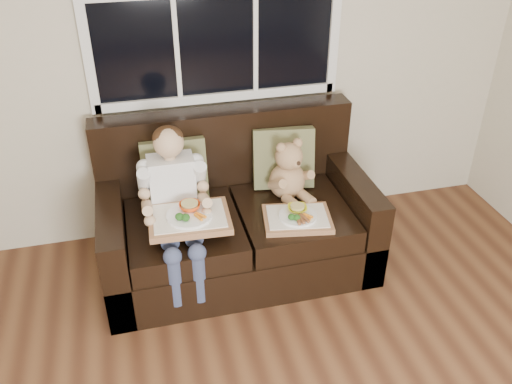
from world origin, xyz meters
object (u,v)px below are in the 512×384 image
object	(u,v)px
loveseat	(235,221)
tray_left	(189,217)
child	(174,194)
teddy_bear	(288,174)
tray_right	(297,217)

from	to	relation	value
loveseat	tray_left	size ratio (longest dim) A/B	3.52
child	tray_left	distance (m)	0.18
teddy_bear	tray_left	xyz separation A→B (m)	(-0.68, -0.27, -0.04)
loveseat	child	world-z (taller)	child
loveseat	teddy_bear	bearing A→B (deg)	-0.47
loveseat	tray_left	xyz separation A→B (m)	(-0.33, -0.28, 0.27)
child	tray_left	bearing A→B (deg)	-68.52
tray_left	child	bearing A→B (deg)	114.66
loveseat	tray_right	bearing A→B (deg)	-42.27
loveseat	teddy_bear	xyz separation A→B (m)	(0.35, -0.00, 0.31)
tray_right	tray_left	bearing A→B (deg)	-171.76
tray_right	loveseat	bearing A→B (deg)	147.55
child	teddy_bear	size ratio (longest dim) A/B	2.15
tray_left	tray_right	size ratio (longest dim) A/B	1.06
child	tray_left	world-z (taller)	child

